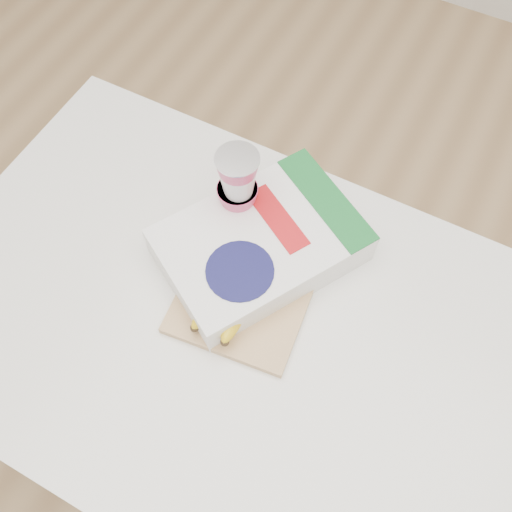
{
  "coord_description": "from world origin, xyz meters",
  "views": [
    {
      "loc": [
        0.21,
        -0.29,
        1.63
      ],
      "look_at": [
        -0.0,
        0.1,
        0.81
      ],
      "focal_mm": 40.0,
      "sensor_mm": 36.0,
      "label": 1
    }
  ],
  "objects_px": {
    "cereal_box": "(260,245)",
    "cutting_board": "(252,278)",
    "bananas": "(237,289)",
    "table": "(235,386)",
    "yogurt_stack": "(238,187)"
  },
  "relations": [
    {
      "from": "cereal_box",
      "to": "cutting_board",
      "type": "bearing_deg",
      "value": -48.01
    },
    {
      "from": "bananas",
      "to": "table",
      "type": "bearing_deg",
      "value": -86.11
    },
    {
      "from": "table",
      "to": "yogurt_stack",
      "type": "relative_size",
      "value": 6.27
    },
    {
      "from": "bananas",
      "to": "yogurt_stack",
      "type": "distance_m",
      "value": 0.17
    },
    {
      "from": "yogurt_stack",
      "to": "cereal_box",
      "type": "xyz_separation_m",
      "value": [
        0.07,
        -0.04,
        -0.07
      ]
    },
    {
      "from": "yogurt_stack",
      "to": "cereal_box",
      "type": "distance_m",
      "value": 0.1
    },
    {
      "from": "table",
      "to": "yogurt_stack",
      "type": "height_order",
      "value": "yogurt_stack"
    },
    {
      "from": "bananas",
      "to": "cutting_board",
      "type": "bearing_deg",
      "value": 82.71
    },
    {
      "from": "bananas",
      "to": "yogurt_stack",
      "type": "relative_size",
      "value": 1.18
    },
    {
      "from": "table",
      "to": "cereal_box",
      "type": "xyz_separation_m",
      "value": [
        -0.01,
        0.13,
        0.42
      ]
    },
    {
      "from": "cutting_board",
      "to": "yogurt_stack",
      "type": "relative_size",
      "value": 1.72
    },
    {
      "from": "cutting_board",
      "to": "cereal_box",
      "type": "relative_size",
      "value": 0.73
    },
    {
      "from": "cutting_board",
      "to": "bananas",
      "type": "bearing_deg",
      "value": -103.81
    },
    {
      "from": "table",
      "to": "cutting_board",
      "type": "distance_m",
      "value": 0.4
    },
    {
      "from": "yogurt_stack",
      "to": "cereal_box",
      "type": "height_order",
      "value": "yogurt_stack"
    }
  ]
}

